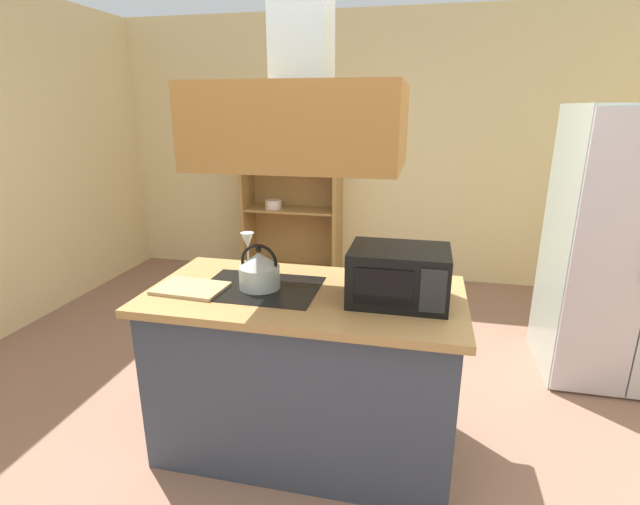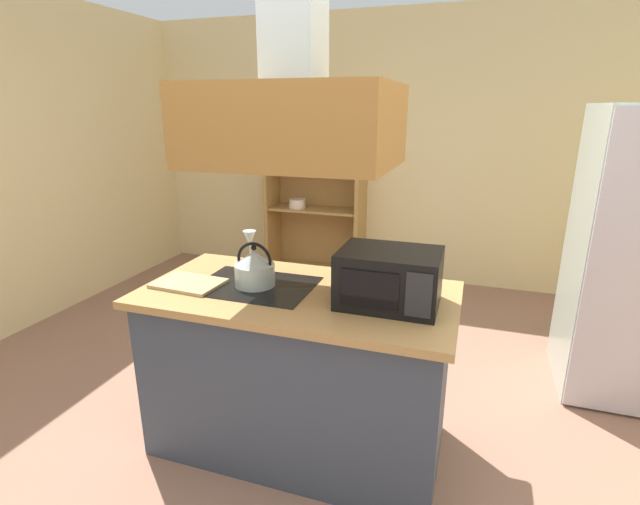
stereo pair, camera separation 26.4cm
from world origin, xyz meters
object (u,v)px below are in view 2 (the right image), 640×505
(dish_cabinet, at_px, (316,201))
(wine_glass_on_counter, at_px, (250,240))
(cutting_board, at_px, (189,283))
(microwave, at_px, (389,278))
(kettle, at_px, (255,268))

(dish_cabinet, xyz_separation_m, wine_glass_on_counter, (0.41, -2.37, 0.24))
(dish_cabinet, relative_size, cutting_board, 5.42)
(microwave, bearing_deg, dish_cabinet, 115.52)
(cutting_board, height_order, wine_glass_on_counter, wine_glass_on_counter)
(kettle, bearing_deg, wine_glass_on_counter, 120.53)
(dish_cabinet, distance_m, cutting_board, 2.78)
(kettle, relative_size, microwave, 0.50)
(microwave, height_order, wine_glass_on_counter, microwave)
(dish_cabinet, height_order, microwave, dish_cabinet)
(wine_glass_on_counter, bearing_deg, dish_cabinet, 99.79)
(dish_cabinet, bearing_deg, kettle, -77.66)
(dish_cabinet, bearing_deg, wine_glass_on_counter, -80.21)
(kettle, distance_m, wine_glass_on_counter, 0.35)
(dish_cabinet, relative_size, microwave, 4.00)
(wine_glass_on_counter, bearing_deg, microwave, -19.54)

